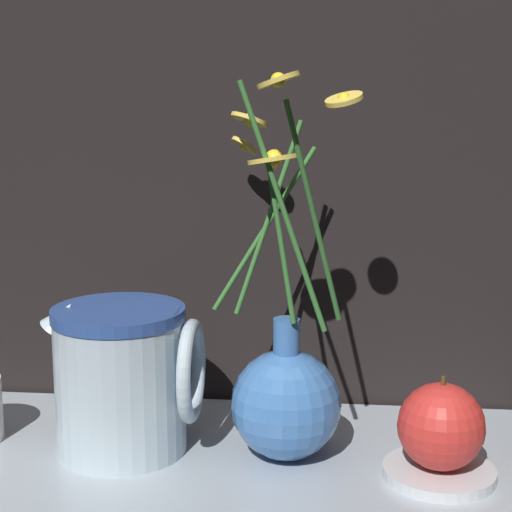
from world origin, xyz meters
TOP-DOWN VIEW (x-y plane):
  - ground_plane at (0.00, 0.00)m, footprint 6.00×6.00m
  - shelf at (0.00, 0.00)m, footprint 0.76×0.29m
  - vase_with_flowers at (0.04, 0.00)m, footprint 0.15×0.21m
  - ceramic_pitcher at (-0.12, 0.00)m, footprint 0.15×0.13m
  - saucer_plate at (0.19, -0.03)m, footprint 0.10×0.10m
  - orange_fruit at (0.19, -0.03)m, footprint 0.08×0.08m

SIDE VIEW (x-z plane):
  - ground_plane at x=0.00m, z-range 0.00..0.00m
  - shelf at x=0.00m, z-range 0.00..0.01m
  - saucer_plate at x=0.19m, z-range 0.01..0.02m
  - orange_fruit at x=0.19m, z-range 0.02..0.11m
  - vase_with_flowers at x=0.04m, z-range -0.11..0.26m
  - ceramic_pitcher at x=-0.12m, z-range 0.01..0.17m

